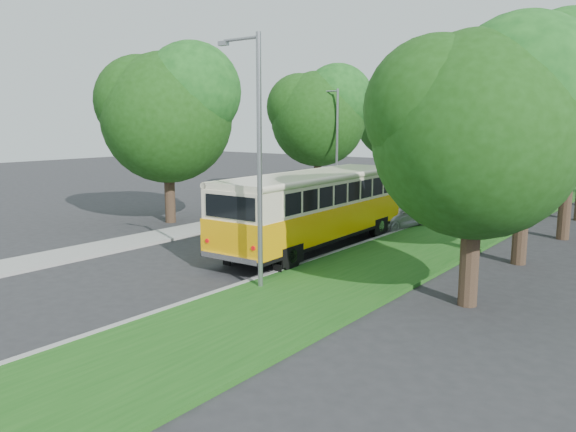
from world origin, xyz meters
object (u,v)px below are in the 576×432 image
Objects in this scene: car_blue at (444,195)px; car_grey at (502,184)px; vintage_bus at (315,210)px; lamppost_near at (257,153)px; car_white at (434,202)px; car_silver at (398,214)px; lamppost_far at (336,141)px.

car_blue reaches higher than car_grey.
vintage_bus is at bearing -75.87° from car_grey.
car_grey is (-1.43, 30.40, -3.71)m from lamppost_near.
car_blue is 9.05m from car_grey.
vintage_bus reaches higher than car_white.
lamppost_near is 18.60m from car_white.
vintage_bus reaches higher than car_silver.
car_grey reaches higher than car_white.
lamppost_far reaches higher than vintage_bus.
vintage_bus is 2.42× the size of car_blue.
lamppost_far is 8.00m from car_white.
car_white is (0.19, 12.18, -1.02)m from vintage_bus.
car_blue is 0.97× the size of car_grey.
vintage_bus is 12.23m from car_white.
car_white is 12.26m from car_grey.
vintage_bus is 2.89× the size of car_white.
lamppost_far is 1.72× the size of car_silver.
car_blue is (-1.22, 8.98, -0.08)m from car_silver.
vintage_bus is at bearing -86.73° from car_silver.
lamppost_near is 1.69× the size of car_grey.
car_silver is at bearing 81.54° from vintage_bus.
car_blue is (-0.53, 15.45, -0.98)m from vintage_bus.
lamppost_near is 20.53m from lamppost_far.
lamppost_far is 1.58× the size of car_grey.
vintage_bus reaches higher than car_blue.
vintage_bus is (-1.90, 5.96, -2.72)m from lamppost_near.
car_grey is at bearing 86.56° from vintage_bus.
car_silver is (0.69, 6.47, -0.90)m from vintage_bus.
lamppost_far reaches higher than car_silver.
lamppost_near reaches higher than car_white.
car_blue is at bearing 96.47° from lamppost_near.
car_white is at bearing -2.86° from lamppost_far.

